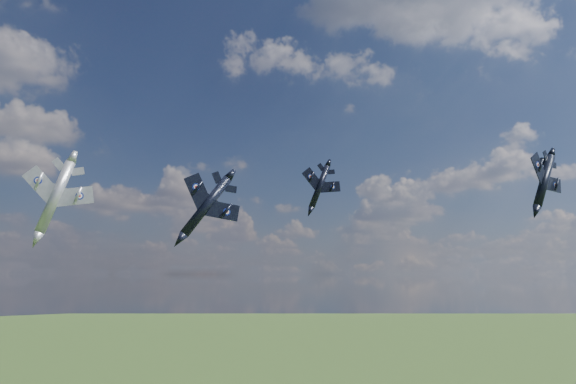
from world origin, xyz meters
TOP-DOWN VIEW (x-y plane):
  - jet_lead_navy at (-8.24, 17.22)m, footprint 13.69×16.60m
  - jet_right_navy at (30.59, -12.44)m, footprint 9.13×12.57m
  - jet_high_navy at (26.48, 33.51)m, footprint 13.64×15.64m
  - jet_left_silver at (-27.33, 24.53)m, footprint 14.68×16.93m

SIDE VIEW (x-z plane):
  - jet_lead_navy at x=-8.24m, z-range 74.81..83.33m
  - jet_left_silver at x=-27.33m, z-range 76.62..82.77m
  - jet_right_navy at x=30.59m, z-range 79.19..85.98m
  - jet_high_navy at x=26.48m, z-range 84.18..90.22m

